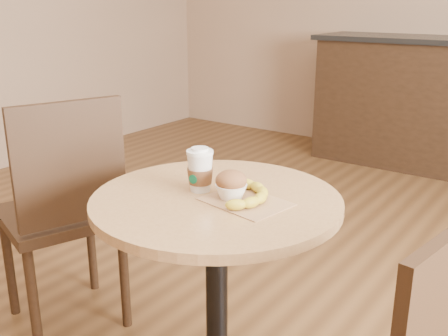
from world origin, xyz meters
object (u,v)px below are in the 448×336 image
(banana, at_px, (246,195))
(coffee_cup, at_px, (200,171))
(cafe_table, at_px, (217,255))
(chair_left, at_px, (64,208))
(muffin, at_px, (231,185))

(banana, bearing_deg, coffee_cup, 164.33)
(cafe_table, bearing_deg, coffee_cup, 168.66)
(cafe_table, distance_m, coffee_cup, 0.27)
(cafe_table, distance_m, chair_left, 0.74)
(muffin, distance_m, banana, 0.05)
(muffin, bearing_deg, banana, 15.69)
(coffee_cup, relative_size, muffin, 1.43)
(cafe_table, xyz_separation_m, muffin, (0.05, 0.01, 0.24))
(chair_left, height_order, banana, chair_left)
(chair_left, bearing_deg, muffin, 110.56)
(coffee_cup, relative_size, banana, 0.61)
(muffin, bearing_deg, coffee_cup, 177.86)
(cafe_table, distance_m, muffin, 0.25)
(muffin, xyz_separation_m, banana, (0.04, 0.01, -0.03))
(chair_left, relative_size, muffin, 10.19)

